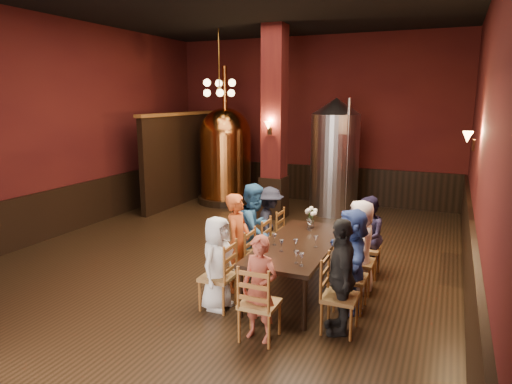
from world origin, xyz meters
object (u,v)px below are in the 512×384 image
at_px(dining_table, 299,247).
at_px(person_2, 255,230).
at_px(rose_vase, 311,214).
at_px(steel_vessel, 335,157).
at_px(person_0, 217,263).
at_px(person_1, 238,243).
at_px(copper_kettle, 226,154).

xyz_separation_m(dining_table, person_2, (-0.85, 0.32, 0.08)).
height_order(dining_table, person_2, person_2).
distance_m(person_2, rose_vase, 0.97).
bearing_deg(rose_vase, steel_vessel, 98.52).
bearing_deg(person_2, person_0, -177.40).
distance_m(person_0, rose_vase, 2.03).
bearing_deg(steel_vessel, rose_vase, -81.48).
height_order(person_1, person_2, person_2).
bearing_deg(person_1, copper_kettle, 24.53).
distance_m(person_0, steel_vessel, 5.93).
bearing_deg(dining_table, steel_vessel, 97.06).
bearing_deg(person_0, person_1, 3.46).
relative_size(person_1, copper_kettle, 0.40).
relative_size(person_1, steel_vessel, 0.52).
height_order(person_0, steel_vessel, steel_vessel).
relative_size(dining_table, person_1, 1.62).
height_order(person_0, person_2, person_2).
distance_m(dining_table, rose_vase, 0.89).
relative_size(dining_table, steel_vessel, 0.84).
bearing_deg(copper_kettle, steel_vessel, -0.04).
xyz_separation_m(dining_table, person_0, (-0.84, -1.01, -0.03)).
distance_m(copper_kettle, rose_vase, 5.44).
bearing_deg(copper_kettle, rose_vase, -47.95).
xyz_separation_m(copper_kettle, steel_vessel, (3.03, -0.00, 0.09)).
bearing_deg(steel_vessel, copper_kettle, 179.96).
bearing_deg(dining_table, rose_vase, 93.75).
height_order(dining_table, person_0, person_0).
bearing_deg(person_0, rose_vase, -19.95).
relative_size(copper_kettle, steel_vessel, 1.28).
distance_m(dining_table, person_0, 1.31).
height_order(dining_table, copper_kettle, copper_kettle).
xyz_separation_m(dining_table, copper_kettle, (-3.70, 4.87, 0.66)).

